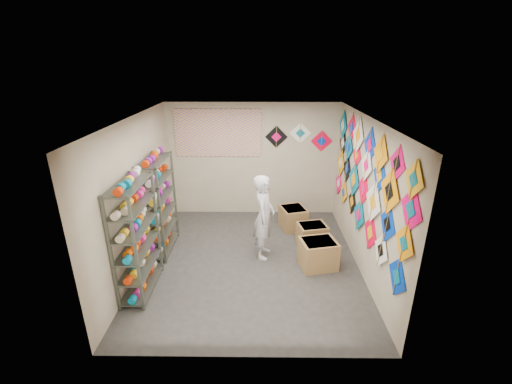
{
  "coord_description": "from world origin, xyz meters",
  "views": [
    {
      "loc": [
        0.17,
        -5.59,
        3.6
      ],
      "look_at": [
        0.1,
        0.3,
        1.3
      ],
      "focal_mm": 24.0,
      "sensor_mm": 36.0,
      "label": 1
    }
  ],
  "objects_px": {
    "shopkeeper": "(264,217)",
    "carton_c": "(293,218)",
    "carton_b": "(312,235)",
    "shelf_rack_back": "(159,206)",
    "shelf_rack_front": "(136,239)",
    "carton_a": "(318,254)"
  },
  "relations": [
    {
      "from": "shelf_rack_back",
      "to": "shopkeeper",
      "type": "bearing_deg",
      "value": -6.27
    },
    {
      "from": "carton_a",
      "to": "carton_c",
      "type": "xyz_separation_m",
      "value": [
        -0.32,
        1.54,
        -0.02
      ]
    },
    {
      "from": "carton_a",
      "to": "carton_b",
      "type": "height_order",
      "value": "carton_a"
    },
    {
      "from": "shelf_rack_back",
      "to": "carton_a",
      "type": "bearing_deg",
      "value": -11.25
    },
    {
      "from": "shelf_rack_back",
      "to": "carton_c",
      "type": "height_order",
      "value": "shelf_rack_back"
    },
    {
      "from": "shelf_rack_front",
      "to": "shopkeeper",
      "type": "relative_size",
      "value": 1.15
    },
    {
      "from": "shelf_rack_front",
      "to": "shopkeeper",
      "type": "distance_m",
      "value": 2.3
    },
    {
      "from": "carton_a",
      "to": "carton_c",
      "type": "relative_size",
      "value": 1.11
    },
    {
      "from": "shopkeeper",
      "to": "carton_b",
      "type": "relative_size",
      "value": 2.92
    },
    {
      "from": "carton_c",
      "to": "carton_b",
      "type": "bearing_deg",
      "value": -83.14
    },
    {
      "from": "carton_b",
      "to": "carton_c",
      "type": "bearing_deg",
      "value": 100.59
    },
    {
      "from": "shelf_rack_back",
      "to": "carton_c",
      "type": "bearing_deg",
      "value": 19.08
    },
    {
      "from": "shopkeeper",
      "to": "carton_a",
      "type": "height_order",
      "value": "shopkeeper"
    },
    {
      "from": "shelf_rack_back",
      "to": "carton_b",
      "type": "distance_m",
      "value": 3.11
    },
    {
      "from": "shelf_rack_back",
      "to": "shopkeeper",
      "type": "height_order",
      "value": "shelf_rack_back"
    },
    {
      "from": "shelf_rack_front",
      "to": "carton_b",
      "type": "relative_size",
      "value": 3.36
    },
    {
      "from": "shelf_rack_front",
      "to": "carton_b",
      "type": "distance_m",
      "value": 3.44
    },
    {
      "from": "shelf_rack_back",
      "to": "carton_c",
      "type": "distance_m",
      "value": 2.95
    },
    {
      "from": "carton_a",
      "to": "shelf_rack_back",
      "type": "bearing_deg",
      "value": 156.68
    },
    {
      "from": "shopkeeper",
      "to": "carton_c",
      "type": "xyz_separation_m",
      "value": [
        0.68,
        1.16,
        -0.58
      ]
    },
    {
      "from": "carton_b",
      "to": "carton_c",
      "type": "relative_size",
      "value": 0.99
    },
    {
      "from": "shopkeeper",
      "to": "carton_c",
      "type": "distance_m",
      "value": 1.46
    }
  ]
}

